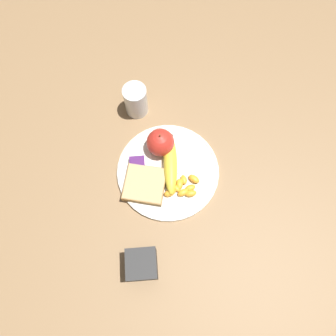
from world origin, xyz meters
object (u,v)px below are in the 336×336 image
(fork, at_px, (170,173))
(jam_packet, at_px, (137,163))
(condiment_caddy, at_px, (142,265))
(bread_slice, at_px, (145,184))
(juice_glass, at_px, (136,101))
(plate, at_px, (168,171))
(banana, at_px, (170,163))
(apple, at_px, (160,142))

(fork, distance_m, jam_packet, 0.09)
(condiment_caddy, bearing_deg, jam_packet, 90.16)
(bread_slice, height_order, fork, bread_slice)
(juice_glass, distance_m, jam_packet, 0.18)
(bread_slice, distance_m, jam_packet, 0.06)
(plate, xyz_separation_m, banana, (0.01, 0.02, 0.02))
(plate, height_order, bread_slice, bread_slice)
(jam_packet, bearing_deg, condiment_caddy, -89.84)
(plate, relative_size, banana, 1.58)
(apple, xyz_separation_m, fork, (0.02, -0.08, -0.04))
(plate, relative_size, apple, 3.29)
(plate, xyz_separation_m, condiment_caddy, (-0.08, -0.24, 0.03))
(plate, height_order, condiment_caddy, condiment_caddy)
(plate, xyz_separation_m, apple, (-0.02, 0.07, 0.04))
(plate, relative_size, condiment_caddy, 3.39)
(juice_glass, relative_size, condiment_caddy, 1.21)
(banana, relative_size, fork, 0.97)
(fork, relative_size, jam_packet, 4.41)
(banana, relative_size, condiment_caddy, 2.15)
(banana, xyz_separation_m, jam_packet, (-0.09, 0.01, -0.01))
(apple, distance_m, banana, 0.06)
(juice_glass, xyz_separation_m, apple, (0.06, -0.14, 0.00))
(plate, distance_m, bread_slice, 0.08)
(apple, height_order, jam_packet, apple)
(plate, xyz_separation_m, jam_packet, (-0.08, 0.02, 0.01))
(plate, bearing_deg, condiment_caddy, -108.47)
(plate, xyz_separation_m, juice_glass, (-0.08, 0.20, 0.04))
(bread_slice, bearing_deg, jam_packet, 105.43)
(apple, xyz_separation_m, bread_slice, (-0.05, -0.11, -0.03))
(plate, relative_size, juice_glass, 2.82)
(fork, bearing_deg, juice_glass, -84.09)
(bread_slice, bearing_deg, condiment_caddy, -94.58)
(plate, distance_m, fork, 0.01)
(juice_glass, relative_size, bread_slice, 0.78)
(banana, bearing_deg, bread_slice, -143.46)
(apple, bearing_deg, condiment_caddy, -101.95)
(fork, xyz_separation_m, condiment_caddy, (-0.09, -0.24, 0.03))
(apple, bearing_deg, jam_packet, -146.48)
(juice_glass, bearing_deg, bread_slice, -87.43)
(apple, relative_size, bread_slice, 0.67)
(juice_glass, xyz_separation_m, bread_slice, (0.01, -0.24, -0.02))
(bread_slice, xyz_separation_m, fork, (0.07, 0.03, -0.01))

